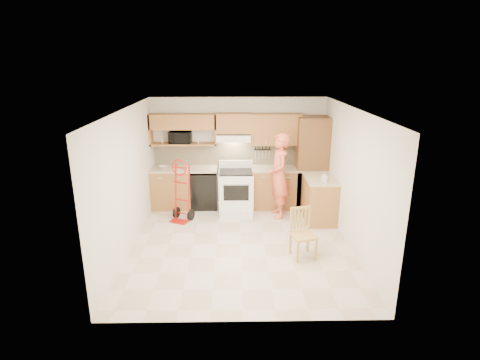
{
  "coord_description": "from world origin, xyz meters",
  "views": [
    {
      "loc": [
        -0.12,
        -6.59,
        3.31
      ],
      "look_at": [
        0.0,
        0.5,
        1.1
      ],
      "focal_mm": 29.09,
      "sensor_mm": 36.0,
      "label": 1
    }
  ],
  "objects_px": {
    "microwave": "(180,137)",
    "dining_chair": "(304,234)",
    "person": "(279,176)",
    "range": "(236,189)",
    "hand_truck": "(180,194)"
  },
  "relations": [
    {
      "from": "microwave",
      "to": "dining_chair",
      "type": "bearing_deg",
      "value": -43.24
    },
    {
      "from": "person",
      "to": "dining_chair",
      "type": "bearing_deg",
      "value": 2.02
    },
    {
      "from": "person",
      "to": "microwave",
      "type": "bearing_deg",
      "value": -113.62
    },
    {
      "from": "microwave",
      "to": "range",
      "type": "bearing_deg",
      "value": -17.41
    },
    {
      "from": "microwave",
      "to": "person",
      "type": "distance_m",
      "value": 2.4
    },
    {
      "from": "range",
      "to": "hand_truck",
      "type": "height_order",
      "value": "hand_truck"
    },
    {
      "from": "range",
      "to": "dining_chair",
      "type": "xyz_separation_m",
      "value": [
        1.15,
        -2.1,
        -0.12
      ]
    },
    {
      "from": "range",
      "to": "dining_chair",
      "type": "height_order",
      "value": "range"
    },
    {
      "from": "range",
      "to": "hand_truck",
      "type": "xyz_separation_m",
      "value": [
        -1.18,
        -0.46,
        0.05
      ]
    },
    {
      "from": "range",
      "to": "dining_chair",
      "type": "distance_m",
      "value": 2.4
    },
    {
      "from": "microwave",
      "to": "hand_truck",
      "type": "xyz_separation_m",
      "value": [
        0.08,
        -0.95,
        -1.02
      ]
    },
    {
      "from": "microwave",
      "to": "person",
      "type": "relative_size",
      "value": 0.27
    },
    {
      "from": "range",
      "to": "hand_truck",
      "type": "relative_size",
      "value": 0.92
    },
    {
      "from": "microwave",
      "to": "dining_chair",
      "type": "distance_m",
      "value": 3.73
    },
    {
      "from": "range",
      "to": "person",
      "type": "xyz_separation_m",
      "value": [
        0.92,
        -0.25,
        0.37
      ]
    }
  ]
}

